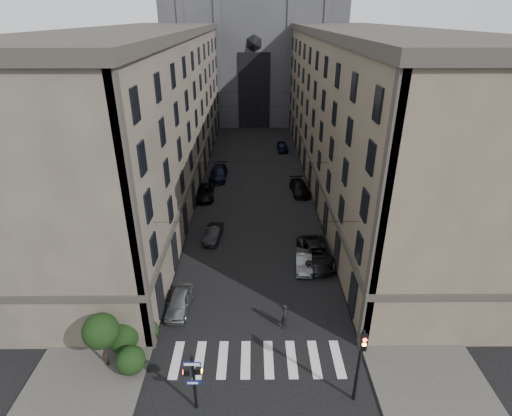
{
  "coord_description": "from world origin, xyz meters",
  "views": [
    {
      "loc": [
        -0.21,
        -14.04,
        20.23
      ],
      "look_at": [
        -0.03,
        10.93,
        8.09
      ],
      "focal_mm": 28.0,
      "sensor_mm": 36.0,
      "label": 1
    }
  ],
  "objects_px": {
    "car_right_far": "(282,146)",
    "pedestrian": "(285,316)",
    "car_right_midnear": "(316,253)",
    "car_left_far": "(218,173)",
    "car_left_near": "(179,302)",
    "gothic_tower": "(254,28)",
    "traffic_light_right": "(360,358)",
    "car_right_midfar": "(300,188)",
    "car_left_midnear": "(213,233)",
    "car_right_near": "(304,261)",
    "pedestrian_signal_left": "(194,378)",
    "car_left_midfar": "(204,192)"
  },
  "relations": [
    {
      "from": "car_right_near",
      "to": "car_right_midnear",
      "type": "height_order",
      "value": "car_right_midnear"
    },
    {
      "from": "car_left_midnear",
      "to": "car_right_far",
      "type": "relative_size",
      "value": 0.95
    },
    {
      "from": "traffic_light_right",
      "to": "pedestrian",
      "type": "xyz_separation_m",
      "value": [
        -3.59,
        6.08,
        -2.3
      ]
    },
    {
      "from": "gothic_tower",
      "to": "car_left_midnear",
      "type": "relative_size",
      "value": 14.71
    },
    {
      "from": "car_left_midfar",
      "to": "car_right_far",
      "type": "bearing_deg",
      "value": 55.45
    },
    {
      "from": "pedestrian_signal_left",
      "to": "gothic_tower",
      "type": "bearing_deg",
      "value": 87.26
    },
    {
      "from": "traffic_light_right",
      "to": "car_left_far",
      "type": "bearing_deg",
      "value": 106.8
    },
    {
      "from": "traffic_light_right",
      "to": "car_left_midnear",
      "type": "distance_m",
      "value": 21.17
    },
    {
      "from": "car_left_near",
      "to": "car_right_far",
      "type": "distance_m",
      "value": 40.63
    },
    {
      "from": "car_left_midfar",
      "to": "car_left_near",
      "type": "bearing_deg",
      "value": -93.44
    },
    {
      "from": "car_left_near",
      "to": "car_right_far",
      "type": "relative_size",
      "value": 0.98
    },
    {
      "from": "traffic_light_right",
      "to": "car_left_far",
      "type": "xyz_separation_m",
      "value": [
        -10.56,
        34.98,
        -2.49
      ]
    },
    {
      "from": "traffic_light_right",
      "to": "car_right_midfar",
      "type": "xyz_separation_m",
      "value": [
        -0.02,
        29.91,
        -2.57
      ]
    },
    {
      "from": "traffic_light_right",
      "to": "car_right_far",
      "type": "relative_size",
      "value": 1.25
    },
    {
      "from": "gothic_tower",
      "to": "pedestrian_signal_left",
      "type": "relative_size",
      "value": 14.5
    },
    {
      "from": "pedestrian_signal_left",
      "to": "traffic_light_right",
      "type": "xyz_separation_m",
      "value": [
        9.11,
        0.42,
        0.97
      ]
    },
    {
      "from": "car_left_far",
      "to": "car_left_midnear",
      "type": "bearing_deg",
      "value": -86.02
    },
    {
      "from": "car_left_near",
      "to": "gothic_tower",
      "type": "bearing_deg",
      "value": 88.61
    },
    {
      "from": "car_right_midnear",
      "to": "pedestrian",
      "type": "relative_size",
      "value": 2.94
    },
    {
      "from": "pedestrian_signal_left",
      "to": "car_right_near",
      "type": "distance_m",
      "value": 16.04
    },
    {
      "from": "car_right_midnear",
      "to": "pedestrian",
      "type": "xyz_separation_m",
      "value": [
        -3.42,
        -8.47,
        0.18
      ]
    },
    {
      "from": "pedestrian_signal_left",
      "to": "pedestrian",
      "type": "relative_size",
      "value": 2.02
    },
    {
      "from": "car_right_far",
      "to": "pedestrian",
      "type": "height_order",
      "value": "pedestrian"
    },
    {
      "from": "pedestrian_signal_left",
      "to": "car_left_near",
      "type": "xyz_separation_m",
      "value": [
        -2.31,
        8.44,
        -1.63
      ]
    },
    {
      "from": "car_left_midfar",
      "to": "car_right_midfar",
      "type": "bearing_deg",
      "value": 1.61
    },
    {
      "from": "car_right_midnear",
      "to": "pedestrian",
      "type": "height_order",
      "value": "pedestrian"
    },
    {
      "from": "car_right_midnear",
      "to": "car_right_midfar",
      "type": "distance_m",
      "value": 15.36
    },
    {
      "from": "pedestrian_signal_left",
      "to": "car_right_near",
      "type": "relative_size",
      "value": 1.01
    },
    {
      "from": "car_right_near",
      "to": "car_right_midfar",
      "type": "relative_size",
      "value": 0.8
    },
    {
      "from": "car_left_midfar",
      "to": "car_right_midnear",
      "type": "distance_m",
      "value": 18.28
    },
    {
      "from": "car_left_midfar",
      "to": "car_left_far",
      "type": "xyz_separation_m",
      "value": [
        1.24,
        6.32,
        0.11
      ]
    },
    {
      "from": "gothic_tower",
      "to": "car_right_midnear",
      "type": "xyz_separation_m",
      "value": [
        5.43,
        -58.48,
        -16.99
      ]
    },
    {
      "from": "traffic_light_right",
      "to": "car_left_near",
      "type": "relative_size",
      "value": 1.28
    },
    {
      "from": "car_left_near",
      "to": "car_right_near",
      "type": "bearing_deg",
      "value": 32.57
    },
    {
      "from": "car_left_midnear",
      "to": "pedestrian",
      "type": "distance_m",
      "value": 13.96
    },
    {
      "from": "gothic_tower",
      "to": "car_left_near",
      "type": "xyz_separation_m",
      "value": [
        -5.82,
        -65.01,
        -17.11
      ]
    },
    {
      "from": "car_left_near",
      "to": "car_right_midfar",
      "type": "distance_m",
      "value": 24.68
    },
    {
      "from": "traffic_light_right",
      "to": "car_right_midnear",
      "type": "distance_m",
      "value": 14.76
    },
    {
      "from": "car_left_near",
      "to": "car_left_far",
      "type": "distance_m",
      "value": 26.97
    },
    {
      "from": "car_right_near",
      "to": "pedestrian",
      "type": "xyz_separation_m",
      "value": [
        -2.19,
        -7.46,
        0.34
      ]
    },
    {
      "from": "car_left_midnear",
      "to": "car_right_midfar",
      "type": "height_order",
      "value": "car_right_midfar"
    },
    {
      "from": "car_right_near",
      "to": "car_right_midfar",
      "type": "bearing_deg",
      "value": 89.04
    },
    {
      "from": "car_left_near",
      "to": "car_right_midfar",
      "type": "height_order",
      "value": "car_right_midfar"
    },
    {
      "from": "car_left_far",
      "to": "car_left_near",
      "type": "bearing_deg",
      "value": -90.51
    },
    {
      "from": "car_right_midnear",
      "to": "pedestrian",
      "type": "distance_m",
      "value": 9.14
    },
    {
      "from": "gothic_tower",
      "to": "traffic_light_right",
      "type": "relative_size",
      "value": 11.15
    },
    {
      "from": "car_left_far",
      "to": "car_right_midnear",
      "type": "relative_size",
      "value": 0.94
    },
    {
      "from": "gothic_tower",
      "to": "pedestrian_signal_left",
      "type": "bearing_deg",
      "value": -92.74
    },
    {
      "from": "car_left_midnear",
      "to": "car_right_far",
      "type": "bearing_deg",
      "value": 80.27
    },
    {
      "from": "gothic_tower",
      "to": "car_left_midnear",
      "type": "height_order",
      "value": "gothic_tower"
    }
  ]
}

